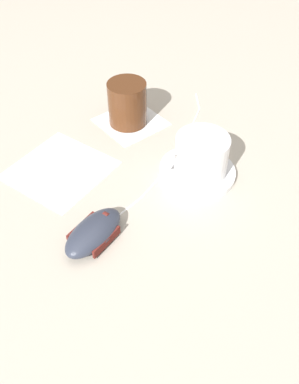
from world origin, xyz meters
The scene contains 8 objects.
ground_plane centered at (0.00, 0.00, 0.00)m, with size 3.00×3.00×0.00m, color #B2A899.
saucer centered at (-0.09, 0.12, 0.01)m, with size 0.14×0.14×0.01m, color white.
coffee_cup centered at (-0.09, 0.12, 0.05)m, with size 0.12×0.09×0.07m.
computer_mouse centered at (0.13, 0.11, 0.02)m, with size 0.12×0.08×0.03m.
mouse_cable centered at (-0.12, 0.04, 0.00)m, with size 0.37×0.16×0.00m.
napkin_under_glass centered at (-0.11, -0.09, 0.00)m, with size 0.12×0.12×0.00m, color white.
drinking_glass centered at (-0.11, -0.09, 0.05)m, with size 0.08×0.08×0.09m, color #4C2814.
napkin_spare centered at (0.08, -0.06, 0.00)m, with size 0.16×0.16×0.00m, color white.
Camera 1 is at (0.36, 0.47, 0.52)m, focal length 40.00 mm.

